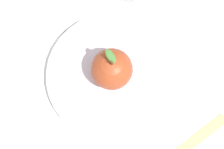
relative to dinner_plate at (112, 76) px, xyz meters
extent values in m
plane|color=silver|center=(-0.03, -0.03, -0.01)|extent=(2.40, 2.40, 0.00)
cylinder|color=silver|center=(0.00, 0.00, 0.00)|extent=(0.23, 0.23, 0.02)
torus|color=silver|center=(0.00, 0.00, 0.00)|extent=(0.23, 0.23, 0.01)
sphere|color=#9E3D1E|center=(0.00, 0.00, 0.04)|extent=(0.07, 0.07, 0.07)
cylinder|color=#4C3319|center=(0.00, 0.00, 0.08)|extent=(0.00, 0.00, 0.02)
ellipsoid|color=#386628|center=(0.01, 0.00, 0.09)|extent=(0.03, 0.02, 0.01)
cube|color=#D8B766|center=(-0.13, -0.12, -0.01)|extent=(0.08, 0.13, 0.00)
cube|color=silver|center=(0.16, 0.10, -0.01)|extent=(0.18, 0.19, 0.00)
camera|label=1|loc=(-0.12, 0.02, 0.57)|focal=52.84mm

